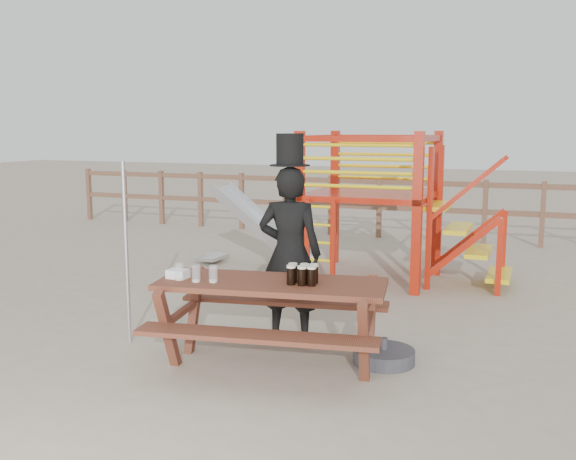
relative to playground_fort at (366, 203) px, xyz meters
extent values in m
plane|color=tan|center=(-0.12, -3.58, -1.07)|extent=(60.00, 60.00, 0.00)
cube|color=brown|center=(-0.12, 3.42, 0.03)|extent=(15.00, 0.06, 0.10)
cube|color=brown|center=(-0.12, 3.42, -0.47)|extent=(15.00, 0.06, 0.10)
cube|color=brown|center=(-7.62, 3.42, -0.47)|extent=(0.09, 0.09, 1.20)
cube|color=brown|center=(-6.62, 3.42, -0.47)|extent=(0.09, 0.09, 1.20)
cube|color=brown|center=(-5.62, 3.42, -0.47)|extent=(0.09, 0.09, 1.20)
cube|color=brown|center=(-4.62, 3.42, -0.47)|extent=(0.09, 0.09, 1.20)
cube|color=brown|center=(-3.62, 3.42, -0.47)|extent=(0.09, 0.09, 1.20)
cube|color=brown|center=(-2.62, 3.42, -0.47)|extent=(0.09, 0.09, 1.20)
cube|color=brown|center=(-1.62, 3.42, -0.47)|extent=(0.09, 0.09, 1.20)
cube|color=brown|center=(-0.62, 3.42, -0.47)|extent=(0.09, 0.09, 1.20)
cube|color=brown|center=(0.38, 3.42, -0.47)|extent=(0.09, 0.09, 1.20)
cube|color=brown|center=(1.38, 3.42, -0.47)|extent=(0.09, 0.09, 1.20)
cube|color=brown|center=(2.38, 3.42, -0.47)|extent=(0.09, 0.09, 1.20)
cube|color=#AD1D0B|center=(-0.72, -0.78, -0.02)|extent=(0.12, 0.12, 2.10)
cube|color=#AD1D0B|center=(0.88, -0.78, -0.02)|extent=(0.12, 0.12, 2.10)
cube|color=#AD1D0B|center=(-0.72, 0.82, -0.02)|extent=(0.12, 0.12, 2.10)
cube|color=#AD1D0B|center=(0.88, 0.82, -0.02)|extent=(0.12, 0.12, 2.10)
cube|color=#AD1D0B|center=(0.08, 0.02, 0.13)|extent=(1.72, 1.72, 0.08)
cube|color=#AD1D0B|center=(0.08, -0.78, 0.93)|extent=(1.60, 0.08, 0.08)
cube|color=#AD1D0B|center=(0.08, 0.82, 0.93)|extent=(1.60, 0.08, 0.08)
cube|color=#AD1D0B|center=(-0.72, 0.02, 0.93)|extent=(0.08, 1.60, 0.08)
cube|color=#AD1D0B|center=(0.88, 0.02, 0.93)|extent=(0.08, 1.60, 0.08)
cylinder|color=yellow|center=(0.08, -0.78, 0.31)|extent=(1.50, 0.05, 0.05)
cylinder|color=yellow|center=(0.08, 0.82, 0.31)|extent=(1.50, 0.05, 0.05)
cylinder|color=yellow|center=(0.08, -0.78, 0.49)|extent=(1.50, 0.05, 0.05)
cylinder|color=yellow|center=(0.08, 0.82, 0.49)|extent=(1.50, 0.05, 0.05)
cylinder|color=yellow|center=(0.08, -0.78, 0.67)|extent=(1.50, 0.05, 0.05)
cylinder|color=yellow|center=(0.08, 0.82, 0.67)|extent=(1.50, 0.05, 0.05)
cylinder|color=yellow|center=(0.08, -0.78, 0.85)|extent=(1.50, 0.05, 0.05)
cylinder|color=yellow|center=(0.08, 0.82, 0.85)|extent=(1.50, 0.05, 0.05)
cube|color=#AD1D0B|center=(-0.55, -0.93, -0.47)|extent=(0.06, 0.06, 1.20)
cube|color=#AD1D0B|center=(-0.19, -0.93, -0.47)|extent=(0.06, 0.06, 1.20)
cylinder|color=yellow|center=(-0.37, -0.93, -0.92)|extent=(0.36, 0.04, 0.04)
cylinder|color=yellow|center=(-0.37, -0.93, -0.68)|extent=(0.36, 0.04, 0.04)
cylinder|color=yellow|center=(-0.37, -0.93, -0.44)|extent=(0.36, 0.04, 0.04)
cylinder|color=yellow|center=(-0.37, -0.93, -0.20)|extent=(0.36, 0.04, 0.04)
cylinder|color=yellow|center=(-0.37, -0.93, 0.04)|extent=(0.36, 0.04, 0.04)
cube|color=yellow|center=(1.03, 0.02, 0.01)|extent=(0.30, 0.90, 0.06)
cube|color=yellow|center=(1.31, 0.02, -0.29)|extent=(0.30, 0.90, 0.06)
cube|color=yellow|center=(1.59, 0.02, -0.59)|extent=(0.30, 0.90, 0.06)
cube|color=yellow|center=(1.87, 0.02, -0.89)|extent=(0.30, 0.90, 0.06)
cube|color=#AD1D0B|center=(1.43, -0.43, -0.47)|extent=(0.95, 0.08, 0.86)
cube|color=#AD1D0B|center=(1.43, 0.47, -0.47)|extent=(0.95, 0.08, 0.86)
cube|color=silver|center=(-1.62, 0.02, -0.45)|extent=(1.53, 0.55, 1.21)
cube|color=silver|center=(-1.62, -0.25, -0.41)|extent=(1.58, 0.04, 1.28)
cube|color=silver|center=(-1.62, 0.29, -0.41)|extent=(1.58, 0.04, 1.28)
cube|color=silver|center=(-2.52, 0.02, -0.97)|extent=(0.35, 0.55, 0.05)
cube|color=brown|center=(0.13, -3.78, -0.31)|extent=(2.12, 1.08, 0.05)
cube|color=brown|center=(0.23, -4.33, -0.62)|extent=(2.04, 0.61, 0.04)
cube|color=brown|center=(0.04, -3.23, -0.62)|extent=(2.04, 0.61, 0.04)
cube|color=brown|center=(-0.71, -3.92, -0.71)|extent=(0.28, 1.21, 0.73)
cube|color=brown|center=(0.98, -3.64, -0.71)|extent=(0.28, 1.21, 0.73)
imported|color=black|center=(0.00, -3.00, -0.19)|extent=(0.70, 0.52, 1.77)
cube|color=#0D9619|center=(-0.02, -2.86, 0.02)|extent=(0.07, 0.03, 0.41)
cylinder|color=black|center=(0.00, -3.00, 0.70)|extent=(0.40, 0.40, 0.01)
cylinder|color=black|center=(0.00, -3.00, 0.86)|extent=(0.27, 0.27, 0.31)
cube|color=white|center=(-0.02, -2.86, 0.97)|extent=(0.14, 0.03, 0.04)
cylinder|color=#B2B2B7|center=(-1.45, -3.71, -0.16)|extent=(0.04, 0.04, 1.82)
cylinder|color=#38383D|center=(1.07, -3.34, -1.01)|extent=(0.56, 0.56, 0.13)
cylinder|color=#38383D|center=(1.07, -3.34, -0.89)|extent=(0.07, 0.07, 0.11)
cube|color=white|center=(-0.71, -3.97, -0.25)|extent=(0.18, 0.14, 0.08)
cylinder|color=black|center=(0.34, -3.83, -0.21)|extent=(0.08, 0.08, 0.15)
cylinder|color=beige|center=(0.34, -3.83, -0.13)|extent=(0.08, 0.08, 0.02)
cylinder|color=black|center=(0.44, -3.82, -0.21)|extent=(0.08, 0.08, 0.15)
cylinder|color=beige|center=(0.44, -3.82, -0.13)|extent=(0.08, 0.08, 0.02)
cylinder|color=black|center=(0.52, -3.80, -0.21)|extent=(0.08, 0.08, 0.15)
cylinder|color=beige|center=(0.52, -3.80, -0.13)|extent=(0.08, 0.08, 0.02)
cylinder|color=black|center=(0.33, -3.74, -0.21)|extent=(0.08, 0.08, 0.15)
cylinder|color=beige|center=(0.33, -3.74, -0.13)|extent=(0.08, 0.08, 0.02)
cylinder|color=black|center=(0.43, -3.72, -0.21)|extent=(0.08, 0.08, 0.15)
cylinder|color=beige|center=(0.43, -3.72, -0.13)|extent=(0.08, 0.08, 0.02)
cylinder|color=black|center=(0.51, -3.70, -0.21)|extent=(0.08, 0.08, 0.15)
cylinder|color=beige|center=(0.51, -3.70, -0.13)|extent=(0.08, 0.08, 0.02)
cylinder|color=silver|center=(-0.48, -4.04, -0.21)|extent=(0.08, 0.08, 0.15)
cylinder|color=beige|center=(-0.48, -4.04, -0.28)|extent=(0.07, 0.07, 0.02)
cylinder|color=silver|center=(-0.65, -4.04, -0.21)|extent=(0.08, 0.08, 0.15)
cylinder|color=beige|center=(-0.65, -4.04, -0.28)|extent=(0.07, 0.07, 0.02)
cylinder|color=silver|center=(-0.33, -4.00, -0.21)|extent=(0.08, 0.08, 0.15)
cylinder|color=beige|center=(-0.33, -4.00, -0.28)|extent=(0.07, 0.07, 0.02)
camera|label=1|loc=(2.32, -8.90, 1.05)|focal=40.00mm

